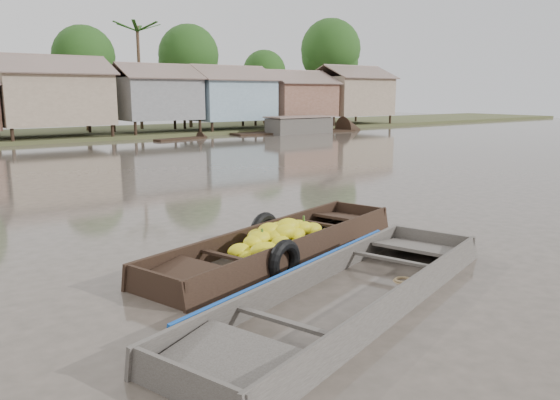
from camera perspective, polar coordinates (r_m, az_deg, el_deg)
ground at (r=10.51m, az=4.58°, el=-5.57°), size 120.00×120.00×0.00m
riverbank at (r=40.63m, az=-22.80°, el=10.37°), size 120.00×12.47×10.22m
banana_boat at (r=10.38m, az=-0.15°, el=-4.66°), size 6.43×3.24×0.90m
viewer_boat at (r=8.17m, az=7.11°, el=-10.29°), size 6.92×3.73×0.54m
distant_boats at (r=37.73m, az=-7.89°, el=6.77°), size 45.43×3.63×1.38m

